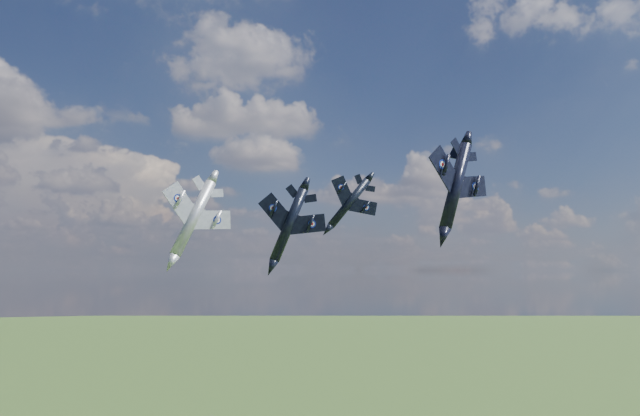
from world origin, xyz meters
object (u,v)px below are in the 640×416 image
object	(u,v)px
jet_high_navy	(349,203)
jet_left_silver	(193,218)
jet_right_navy	(456,186)
jet_lead_navy	(289,224)

from	to	relation	value
jet_high_navy	jet_left_silver	bearing A→B (deg)	-133.11
jet_high_navy	jet_right_navy	bearing A→B (deg)	-77.06
jet_right_navy	jet_left_silver	size ratio (longest dim) A/B	0.98
jet_lead_navy	jet_right_navy	size ratio (longest dim) A/B	0.94
jet_high_navy	jet_left_silver	world-z (taller)	jet_high_navy
jet_high_navy	jet_left_silver	size ratio (longest dim) A/B	0.94
jet_lead_navy	jet_high_navy	bearing A→B (deg)	71.86
jet_lead_navy	jet_high_navy	distance (m)	30.98
jet_lead_navy	jet_high_navy	xyz separation A→B (m)	(17.21, 24.99, 6.23)
jet_lead_navy	jet_left_silver	world-z (taller)	jet_left_silver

